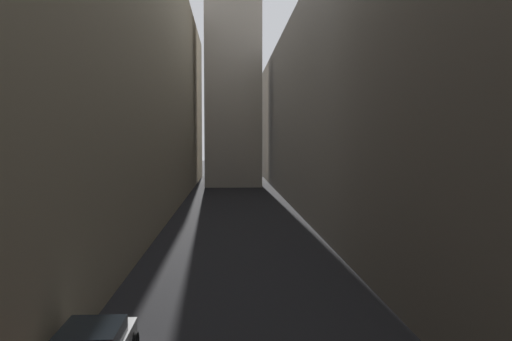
% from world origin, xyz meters
% --- Properties ---
extents(ground_plane, '(264.00, 264.00, 0.00)m').
position_xyz_m(ground_plane, '(0.00, 48.00, 0.00)').
color(ground_plane, black).
extents(building_block_left, '(11.01, 108.00, 23.82)m').
position_xyz_m(building_block_left, '(-11.01, 50.00, 11.91)').
color(building_block_left, gray).
rests_on(building_block_left, ground).
extents(building_block_right, '(12.57, 108.00, 18.80)m').
position_xyz_m(building_block_right, '(11.78, 50.00, 9.40)').
color(building_block_right, '#60594F').
rests_on(building_block_right, ground).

